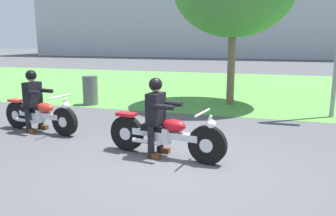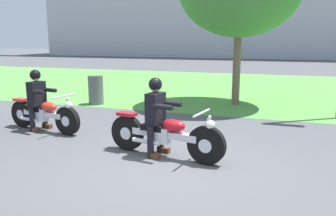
{
  "view_description": "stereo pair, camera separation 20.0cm",
  "coord_description": "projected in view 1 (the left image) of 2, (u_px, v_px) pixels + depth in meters",
  "views": [
    {
      "loc": [
        1.47,
        -5.15,
        2.06
      ],
      "look_at": [
        -0.24,
        0.55,
        0.85
      ],
      "focal_mm": 36.05,
      "sensor_mm": 36.0,
      "label": 1
    },
    {
      "loc": [
        1.66,
        -5.09,
        2.06
      ],
      "look_at": [
        -0.24,
        0.55,
        0.85
      ],
      "focal_mm": 36.05,
      "sensor_mm": 36.0,
      "label": 2
    }
  ],
  "objects": [
    {
      "name": "motorcycle_follow",
      "position": [
        40.0,
        115.0,
        7.61
      ],
      "size": [
        2.09,
        0.69,
        0.87
      ],
      "rotation": [
        0.0,
        0.0,
        -0.17
      ],
      "color": "black",
      "rests_on": "ground"
    },
    {
      "name": "ground",
      "position": [
        172.0,
        165.0,
        5.66
      ],
      "size": [
        120.0,
        120.0,
        0.0
      ],
      "primitive_type": "plane",
      "color": "#4C4C51"
    },
    {
      "name": "trash_can",
      "position": [
        90.0,
        90.0,
        10.79
      ],
      "size": [
        0.48,
        0.48,
        0.93
      ],
      "primitive_type": "cylinder",
      "color": "#595E5B",
      "rests_on": "ground"
    },
    {
      "name": "rider_lead",
      "position": [
        157.0,
        111.0,
        5.96
      ],
      "size": [
        0.6,
        0.52,
        1.41
      ],
      "rotation": [
        0.0,
        0.0,
        -0.17
      ],
      "color": "black",
      "rests_on": "ground"
    },
    {
      "name": "rider_follow",
      "position": [
        33.0,
        96.0,
        7.6
      ],
      "size": [
        0.6,
        0.52,
        1.4
      ],
      "rotation": [
        0.0,
        0.0,
        -0.17
      ],
      "color": "black",
      "rests_on": "ground"
    },
    {
      "name": "motorcycle_lead",
      "position": [
        165.0,
        135.0,
        5.97
      ],
      "size": [
        2.26,
        0.72,
        0.89
      ],
      "rotation": [
        0.0,
        0.0,
        -0.17
      ],
      "color": "black",
      "rests_on": "ground"
    },
    {
      "name": "grass_verge",
      "position": [
        233.0,
        87.0,
        14.93
      ],
      "size": [
        60.0,
        12.0,
        0.01
      ],
      "primitive_type": "cube",
      "color": "#549342",
      "rests_on": "ground"
    }
  ]
}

